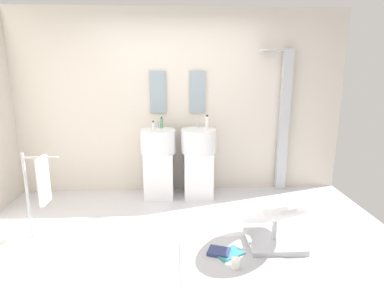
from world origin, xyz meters
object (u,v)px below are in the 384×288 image
Objects in this scene: pedestal_sink_left at (158,161)px; magazine_navy at (219,252)px; soap_bottle_green at (162,123)px; towel_rack at (41,182)px; shower_column at (283,118)px; magazine_teal at (229,253)px; soap_bottle_clear at (153,127)px; lounge_chair at (276,213)px; coffee_mug at (236,263)px; pedestal_sink_right at (198,160)px; soap_bottle_white at (207,122)px.

pedestal_sink_left reaches higher than magazine_navy.
towel_rack is at bearing -135.32° from soap_bottle_green.
towel_rack is at bearing -172.76° from magazine_navy.
soap_bottle_green is (-1.76, -0.08, -0.04)m from shower_column.
soap_bottle_clear is (-0.81, 1.39, 1.01)m from magazine_teal.
soap_bottle_clear is (-1.30, 1.21, 0.69)m from lounge_chair.
pedestal_sink_left is 1.12× the size of towel_rack.
pedestal_sink_left is at bearing 114.11° from coffee_mug.
pedestal_sink_right is 7.28× the size of soap_bottle_clear.
soap_bottle_white is at bearing 31.74° from towel_rack.
coffee_mug is 2.06m from soap_bottle_clear.
pedestal_sink_right is at bearing 32.22° from towel_rack.
pedestal_sink_left is at bearing 133.03° from lounge_chair.
coffee_mug is at bearing -62.71° from soap_bottle_clear.
pedestal_sink_right is 0.55m from soap_bottle_white.
magazine_navy is at bearing -66.41° from pedestal_sink_left.
soap_bottle_clear is at bearing 89.62° from magazine_teal.
magazine_teal is at bearing -66.70° from soap_bottle_green.
soap_bottle_clear is at bearing -111.81° from soap_bottle_green.
magazine_navy is 1.10× the size of soap_bottle_white.
pedestal_sink_left is 1.85m from lounge_chair.
magazine_navy is 1.87m from soap_bottle_white.
pedestal_sink_left is 1.90m from shower_column.
shower_column reaches higher than pedestal_sink_left.
coffee_mug is at bearing -82.83° from pedestal_sink_right.
magazine_navy is at bearing -62.71° from soap_bottle_clear.
magazine_navy is at bearing -124.07° from shower_column.
soap_bottle_green is at bearing -177.48° from shower_column.
towel_rack is 5.90× the size of soap_bottle_green.
pedestal_sink_left and pedestal_sink_right have the same top height.
soap_bottle_white is (-1.12, -0.13, -0.02)m from shower_column.
magazine_navy is 2.01m from soap_bottle_green.
soap_bottle_green is (0.05, 0.11, 0.51)m from pedestal_sink_left.
soap_bottle_green reaches higher than lounge_chair.
pedestal_sink_right is 5.58× the size of soap_bottle_white.
soap_bottle_clear is at bearing -170.03° from shower_column.
soap_bottle_green reaches higher than pedestal_sink_right.
shower_column is 9.76× the size of magazine_navy.
pedestal_sink_left is at bearing 133.85° from magazine_navy.
pedestal_sink_left is 7.28× the size of soap_bottle_clear.
magazine_navy is 2.29× the size of coffee_mug.
shower_column reaches higher than coffee_mug.
soap_bottle_green is 0.84× the size of soap_bottle_white.
lounge_chair is at bearing -109.70° from shower_column.
pedestal_sink_right reaches higher than towel_rack.
shower_column reaches higher than towel_rack.
pedestal_sink_right is 4.01× the size of magazine_teal.
pedestal_sink_right is 1.62m from magazine_teal.
lounge_chair is at bearing 35.34° from magazine_navy.
lounge_chair is at bearing -6.12° from towel_rack.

